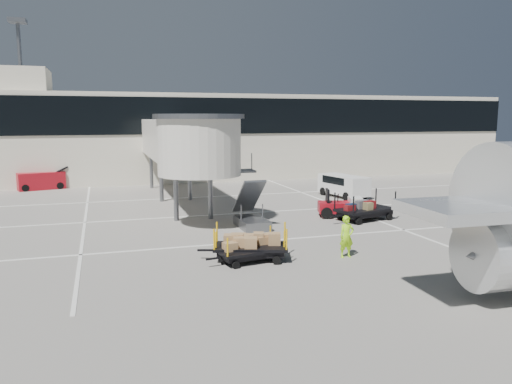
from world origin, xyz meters
TOP-DOWN VIEW (x-y plane):
  - ground at (0.00, 0.00)m, footprint 140.00×140.00m
  - lane_markings at (-0.67, 9.33)m, footprint 40.00×30.00m
  - terminal at (-0.35, 29.94)m, footprint 64.00×12.11m
  - jet_bridge at (-3.97, 12.26)m, footprint 5.70×20.40m
  - baggage_tug at (4.50, 6.28)m, footprint 2.77×2.25m
  - suitcase_cart at (5.35, 4.93)m, footprint 4.27×2.50m
  - box_cart_near at (-3.17, -0.84)m, footprint 3.78×2.35m
  - box_cart_far at (-3.32, -1.14)m, footprint 3.31×1.73m
  - ground_worker at (0.72, -1.70)m, footprint 0.65×0.43m
  - minivan at (8.11, 13.08)m, footprint 2.47×4.47m
  - belt_loader at (-13.71, 24.01)m, footprint 4.08×2.43m

SIDE VIEW (x-z plane):
  - ground at x=0.00m, z-range 0.00..0.00m
  - lane_markings at x=-0.67m, z-range 0.00..0.02m
  - box_cart_far at x=-3.32m, z-range -0.16..1.11m
  - box_cart_near at x=-3.17m, z-range -0.15..1.31m
  - suitcase_cart at x=5.35m, z-range -0.23..1.41m
  - baggage_tug at x=4.50m, z-range -0.23..1.43m
  - belt_loader at x=-13.71m, z-range -0.22..1.63m
  - ground_worker at x=0.72m, z-range 0.00..1.78m
  - minivan at x=8.11m, z-range 0.16..1.76m
  - terminal at x=-0.35m, z-range -3.49..11.71m
  - jet_bridge at x=-3.97m, z-range 1.27..7.30m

